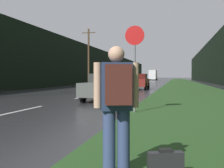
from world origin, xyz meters
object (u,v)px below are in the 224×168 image
object	(u,v)px
car_passing_near	(107,87)
car_oncoming	(121,80)
stop_sign	(135,60)
delivery_truck	(153,75)
car_passing_far	(138,81)
hitchhiker_with_backpack	(117,102)
suitcase	(165,165)

from	to	relation	value
car_passing_near	car_oncoming	world-z (taller)	car_oncoming
stop_sign	delivery_truck	world-z (taller)	delivery_truck
stop_sign	car_passing_near	distance (m)	5.50
car_passing_near	car_passing_far	size ratio (longest dim) A/B	1.05
hitchhiker_with_backpack	car_oncoming	xyz separation A→B (m)	(-6.80, 35.43, -0.22)
car_passing_near	car_passing_far	bearing A→B (deg)	-90.00
delivery_truck	stop_sign	bearing A→B (deg)	-85.92
car_passing_near	car_oncoming	distance (m)	24.61
stop_sign	delivery_truck	size ratio (longest dim) A/B	0.36
suitcase	car_oncoming	xyz separation A→B (m)	(-7.40, 35.37, 0.55)
stop_sign	hitchhiker_with_backpack	world-z (taller)	stop_sign
car_passing_near	delivery_truck	world-z (taller)	delivery_truck
stop_sign	car_oncoming	size ratio (longest dim) A/B	0.65
suitcase	stop_sign	bearing A→B (deg)	82.99
suitcase	car_passing_near	distance (m)	11.62
stop_sign	suitcase	size ratio (longest dim) A/B	6.62
hitchhiker_with_backpack	suitcase	xyz separation A→B (m)	(0.60, 0.06, -0.77)
stop_sign	delivery_truck	xyz separation A→B (m)	(-6.12, 85.80, -0.04)
suitcase	car_passing_far	size ratio (longest dim) A/B	0.11
car_oncoming	delivery_truck	distance (m)	56.60
car_passing_near	car_oncoming	xyz separation A→B (m)	(-3.90, 24.30, 0.01)
car_passing_far	delivery_truck	xyz separation A→B (m)	(-3.90, 68.08, 1.02)
suitcase	car_oncoming	bearing A→B (deg)	83.10
car_passing_far	car_passing_near	bearing A→B (deg)	90.00
hitchhiker_with_backpack	car_passing_far	world-z (taller)	hitchhiker_with_backpack
car_passing_near	car_passing_far	distance (m)	12.82
hitchhiker_with_backpack	delivery_truck	size ratio (longest dim) A/B	0.19
delivery_truck	hitchhiker_with_backpack	bearing A→B (deg)	-85.78
car_passing_near	car_oncoming	size ratio (longest dim) A/B	0.97
stop_sign	hitchhiker_with_backpack	xyz separation A→B (m)	(0.68, -6.22, -0.89)
car_passing_far	delivery_truck	world-z (taller)	delivery_truck
car_oncoming	hitchhiker_with_backpack	bearing A→B (deg)	-79.14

